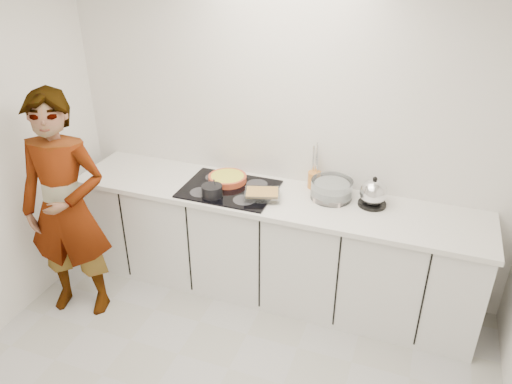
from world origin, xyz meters
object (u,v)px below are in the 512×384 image
(saucepan, at_px, (212,191))
(baking_dish, at_px, (262,194))
(tart_dish, at_px, (227,178))
(kettle, at_px, (373,193))
(hob, at_px, (229,189))
(utensil_crock, at_px, (314,180))
(cook, at_px, (66,209))
(mixing_bowl, at_px, (332,190))

(saucepan, relative_size, baking_dish, 0.59)
(tart_dish, distance_m, kettle, 1.15)
(hob, height_order, utensil_crock, utensil_crock)
(hob, height_order, cook, cook)
(hob, xyz_separation_m, saucepan, (-0.07, -0.16, 0.05))
(utensil_crock, relative_size, cook, 0.07)
(hob, height_order, mixing_bowl, mixing_bowl)
(baking_dish, distance_m, utensil_crock, 0.46)
(saucepan, height_order, kettle, kettle)
(mixing_bowl, bearing_deg, tart_dish, -177.26)
(tart_dish, relative_size, kettle, 1.44)
(kettle, xyz_separation_m, cook, (-2.12, -0.81, -0.11))
(baking_dish, xyz_separation_m, kettle, (0.80, 0.19, 0.06))
(mixing_bowl, relative_size, cook, 0.20)
(saucepan, distance_m, mixing_bowl, 0.91)
(utensil_crock, bearing_deg, saucepan, -147.90)
(cook, bearing_deg, utensil_crock, 16.28)
(tart_dish, distance_m, saucepan, 0.27)
(cook, bearing_deg, kettle, 7.35)
(hob, xyz_separation_m, cook, (-1.03, -0.67, -0.02))
(hob, relative_size, saucepan, 3.89)
(hob, distance_m, kettle, 1.10)
(tart_dish, height_order, utensil_crock, utensil_crock)
(tart_dish, bearing_deg, baking_dish, -24.20)
(cook, bearing_deg, hob, 19.76)
(saucepan, bearing_deg, utensil_crock, 32.10)
(hob, distance_m, cook, 1.23)
(tart_dish, xyz_separation_m, cook, (-0.97, -0.78, -0.05))
(saucepan, distance_m, kettle, 1.20)
(hob, relative_size, tart_dish, 2.12)
(baking_dish, bearing_deg, kettle, 13.25)
(tart_dish, xyz_separation_m, kettle, (1.15, 0.03, 0.06))
(baking_dish, distance_m, kettle, 0.82)
(baking_dish, relative_size, utensil_crock, 2.37)
(utensil_crock, height_order, cook, cook)
(tart_dish, bearing_deg, mixing_bowl, 2.74)
(mixing_bowl, height_order, kettle, kettle)
(hob, bearing_deg, cook, -146.67)
(baking_dish, distance_m, cook, 1.46)
(tart_dish, xyz_separation_m, utensil_crock, (0.68, 0.16, 0.02))
(saucepan, height_order, baking_dish, saucepan)
(hob, relative_size, mixing_bowl, 1.95)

